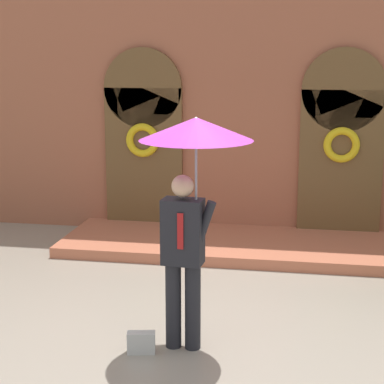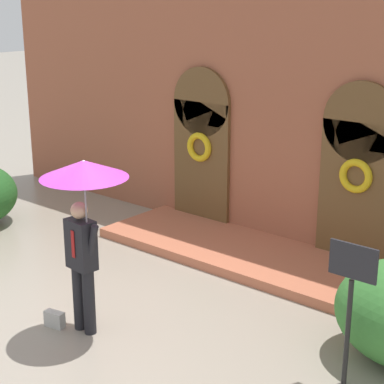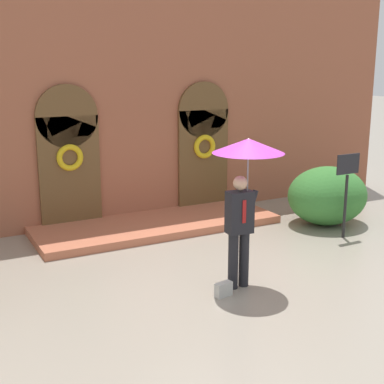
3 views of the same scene
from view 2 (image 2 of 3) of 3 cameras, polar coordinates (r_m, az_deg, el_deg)
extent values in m
plane|color=gray|center=(9.00, -7.15, -11.48)|extent=(80.00, 80.00, 0.00)
cube|color=#9E563D|center=(11.28, 8.23, 9.31)|extent=(14.00, 0.50, 5.60)
cube|color=brown|center=(12.27, 0.84, 2.47)|extent=(1.30, 0.08, 2.40)
cylinder|color=brown|center=(12.02, 0.86, 8.02)|extent=(1.30, 0.08, 1.30)
cube|color=brown|center=(10.62, 14.37, -0.36)|extent=(1.30, 0.08, 2.40)
cylinder|color=brown|center=(10.34, 14.85, 6.00)|extent=(1.30, 0.08, 1.30)
torus|color=gold|center=(12.13, 0.63, 4.01)|extent=(0.56, 0.12, 0.56)
torus|color=gold|center=(10.47, 14.34, 1.38)|extent=(0.56, 0.12, 0.56)
cube|color=#B56346|center=(11.05, 4.47, -5.37)|extent=(5.20, 1.80, 0.16)
cylinder|color=black|center=(8.73, -10.01, -9.21)|extent=(0.16, 0.16, 0.90)
cylinder|color=black|center=(8.60, -9.14, -9.61)|extent=(0.16, 0.16, 0.90)
cube|color=black|center=(8.35, -9.84, -4.60)|extent=(0.42, 0.27, 0.66)
cube|color=#A51919|center=(8.26, -10.54, -4.59)|extent=(0.06, 0.02, 0.36)
sphere|color=tan|center=(8.20, -10.00, -1.61)|extent=(0.22, 0.22, 0.22)
cylinder|color=black|center=(8.16, -8.86, -4.33)|extent=(0.22, 0.09, 0.46)
cylinder|color=gray|center=(8.11, -9.38, -2.07)|extent=(0.02, 0.02, 0.98)
cone|color=#992893|center=(7.94, -9.58, 2.03)|extent=(1.10, 1.10, 0.22)
cone|color=white|center=(7.94, -9.59, 2.13)|extent=(0.61, 0.60, 0.20)
cube|color=#B7B7B2|center=(8.98, -12.12, -11.00)|extent=(0.30, 0.17, 0.22)
cylinder|color=black|center=(7.56, 13.66, -12.09)|extent=(0.06, 0.06, 1.30)
cube|color=#232328|center=(7.19, 14.14, -6.01)|extent=(0.56, 0.03, 0.40)
camera|label=1|loc=(5.12, -59.26, -6.39)|focal=60.00mm
camera|label=3|loc=(10.50, -59.41, 4.34)|focal=50.00mm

